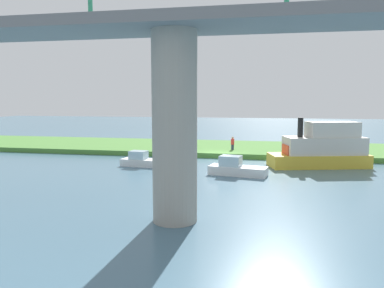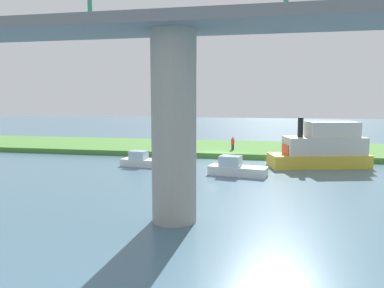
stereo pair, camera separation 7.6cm
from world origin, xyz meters
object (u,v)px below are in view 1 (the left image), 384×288
Objects in this scene: bridge_pylon at (175,128)px; mooring_post at (287,149)px; riverboat_paddlewheel at (143,161)px; marker_buoy at (183,177)px; motorboat_red at (236,168)px; person_on_bank at (233,143)px; skiff_small at (322,149)px.

bridge_pylon is 22.25m from mooring_post.
marker_buoy is (-4.74, 4.87, -0.22)m from riverboat_paddlewheel.
mooring_post is at bearing -106.51° from bridge_pylon.
riverboat_paddlewheel is (8.33, -2.27, -0.05)m from motorboat_red.
person_on_bank is 10.10m from skiff_small.
bridge_pylon is 19.12m from skiff_small.
skiff_small reaches higher than riverboat_paddlewheel.
marker_buoy is at bearing 35.76° from skiff_small.
marker_buoy is (2.33, 13.45, -0.95)m from person_on_bank.
skiff_small is at bearing -118.33° from bridge_pylon.
person_on_bank is 0.30× the size of motorboat_red.
motorboat_red is (4.24, 9.42, -0.36)m from mooring_post.
bridge_pylon reaches higher than person_on_bank.
riverboat_paddlewheel is at bearing -45.78° from marker_buoy.
skiff_small reaches higher than mooring_post.
skiff_small is (-8.97, -16.63, -2.91)m from bridge_pylon.
skiff_small reaches higher than marker_buoy.
person_on_bank is 1.81× the size of mooring_post.
bridge_pylon reaches higher than mooring_post.
mooring_post is 14.47m from riverboat_paddlewheel.
riverboat_paddlewheel is (6.33, -13.90, -4.02)m from bridge_pylon.
mooring_post is (-6.24, -21.05, -3.61)m from bridge_pylon.
skiff_small reaches higher than person_on_bank.
person_on_bank reaches higher than riverboat_paddlewheel.
mooring_post reaches higher than marker_buoy.
person_on_bank reaches higher than mooring_post.
riverboat_paddlewheel is at bearing 50.52° from person_on_bank.
riverboat_paddlewheel is at bearing 10.13° from skiff_small.
motorboat_red reaches higher than mooring_post.
person_on_bank reaches higher than motorboat_red.
marker_buoy is at bearing 35.95° from motorboat_red.
riverboat_paddlewheel is at bearing -65.50° from bridge_pylon.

